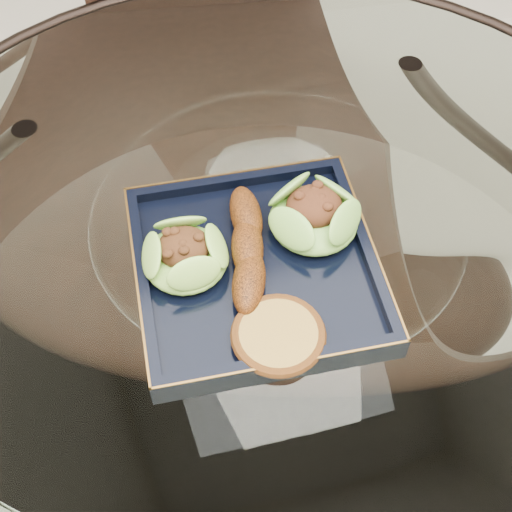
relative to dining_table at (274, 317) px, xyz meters
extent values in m
plane|color=beige|center=(0.00, 0.00, -0.60)|extent=(4.00, 4.00, 0.00)
cylinder|color=white|center=(0.00, 0.00, 0.16)|extent=(1.10, 1.10, 0.01)
torus|color=black|center=(0.00, 0.00, 0.16)|extent=(1.13, 1.13, 0.02)
torus|color=black|center=(0.00, 0.00, -0.48)|extent=(0.81, 0.81, 0.02)
cylinder|color=black|center=(0.28, 0.28, -0.22)|extent=(0.04, 0.04, 0.75)
cylinder|color=black|center=(-0.28, 0.28, -0.22)|extent=(0.04, 0.04, 0.75)
cube|color=black|center=(-0.01, 0.40, -0.15)|extent=(0.45, 0.45, 0.04)
cube|color=black|center=(0.02, 0.58, 0.11)|extent=(0.38, 0.08, 0.44)
cylinder|color=black|center=(-0.20, 0.26, -0.38)|extent=(0.03, 0.03, 0.43)
cylinder|color=black|center=(0.14, 0.21, -0.38)|extent=(0.03, 0.03, 0.43)
cylinder|color=black|center=(-0.15, 0.60, -0.38)|extent=(0.03, 0.03, 0.43)
cylinder|color=black|center=(0.19, 0.55, -0.38)|extent=(0.03, 0.03, 0.43)
cube|color=black|center=(-0.04, -0.04, 0.17)|extent=(0.28, 0.28, 0.02)
ellipsoid|color=#70A931|center=(-0.11, -0.02, 0.20)|extent=(0.13, 0.13, 0.03)
ellipsoid|color=#4A8B28|center=(0.04, 0.00, 0.20)|extent=(0.12, 0.12, 0.04)
ellipsoid|color=#6A2F0B|center=(-0.04, -0.02, 0.20)|extent=(0.07, 0.18, 0.03)
cylinder|color=#A27D36|center=(-0.04, -0.14, 0.19)|extent=(0.11, 0.11, 0.02)
camera|label=1|loc=(-0.15, -0.49, 0.84)|focal=50.00mm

